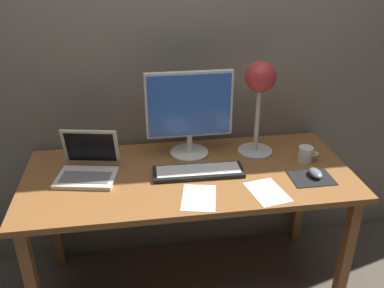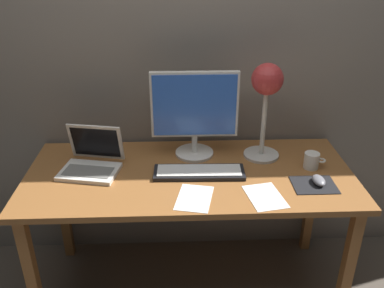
# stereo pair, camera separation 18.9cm
# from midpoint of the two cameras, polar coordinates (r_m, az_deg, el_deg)

# --- Properties ---
(ground_plane) EXTENTS (4.80, 4.80, 0.00)m
(ground_plane) POSITION_cam_midpoint_polar(r_m,az_deg,el_deg) (2.48, 2.03, -18.95)
(ground_plane) COLOR brown
(ground_plane) RESTS_ON ground
(back_wall) EXTENTS (4.80, 0.06, 2.60)m
(back_wall) POSITION_cam_midpoint_polar(r_m,az_deg,el_deg) (2.19, 1.82, 14.25)
(back_wall) COLOR gray
(back_wall) RESTS_ON ground
(desk) EXTENTS (1.60, 0.70, 0.74)m
(desk) POSITION_cam_midpoint_polar(r_m,az_deg,el_deg) (2.06, 2.32, -5.93)
(desk) COLOR #935B2D
(desk) RESTS_ON ground
(monitor) EXTENTS (0.44, 0.20, 0.45)m
(monitor) POSITION_cam_midpoint_polar(r_m,az_deg,el_deg) (2.08, 2.97, 4.59)
(monitor) COLOR silver
(monitor) RESTS_ON desk
(keyboard_main) EXTENTS (0.44, 0.15, 0.03)m
(keyboard_main) POSITION_cam_midpoint_polar(r_m,az_deg,el_deg) (2.00, 3.71, -3.99)
(keyboard_main) COLOR black
(keyboard_main) RESTS_ON desk
(laptop) EXTENTS (0.31, 0.29, 0.21)m
(laptop) POSITION_cam_midpoint_polar(r_m,az_deg,el_deg) (2.06, -11.14, -1.91)
(laptop) COLOR silver
(laptop) RESTS_ON desk
(desk_lamp) EXTENTS (0.18, 0.18, 0.50)m
(desk_lamp) POSITION_cam_midpoint_polar(r_m,az_deg,el_deg) (2.07, 12.92, 7.25)
(desk_lamp) COLOR beige
(desk_lamp) RESTS_ON desk
(mousepad) EXTENTS (0.20, 0.16, 0.00)m
(mousepad) POSITION_cam_midpoint_polar(r_m,az_deg,el_deg) (2.02, 19.19, -5.46)
(mousepad) COLOR black
(mousepad) RESTS_ON desk
(mouse) EXTENTS (0.06, 0.10, 0.03)m
(mouse) POSITION_cam_midpoint_polar(r_m,az_deg,el_deg) (2.03, 19.77, -4.85)
(mouse) COLOR slate
(mouse) RESTS_ON mousepad
(coffee_mug) EXTENTS (0.11, 0.07, 0.08)m
(coffee_mug) POSITION_cam_midpoint_polar(r_m,az_deg,el_deg) (2.15, 18.76, -2.26)
(coffee_mug) COLOR white
(coffee_mug) RESTS_ON desk
(paper_sheet_near_mouse) EXTENTS (0.19, 0.24, 0.00)m
(paper_sheet_near_mouse) POSITION_cam_midpoint_polar(r_m,az_deg,el_deg) (1.83, 3.32, -7.58)
(paper_sheet_near_mouse) COLOR white
(paper_sheet_near_mouse) RESTS_ON desk
(paper_sheet_by_keyboard) EXTENTS (0.18, 0.23, 0.00)m
(paper_sheet_by_keyboard) POSITION_cam_midpoint_polar(r_m,az_deg,el_deg) (1.88, 12.98, -7.22)
(paper_sheet_by_keyboard) COLOR white
(paper_sheet_by_keyboard) RESTS_ON desk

